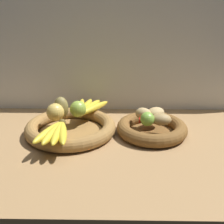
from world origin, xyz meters
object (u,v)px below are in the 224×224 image
object	(u,v)px
fruit_bowl_right	(153,128)
apple_golden_left	(56,112)
apple_green_back	(79,109)
lime_near	(148,119)
pear_brown	(62,107)
potato_back	(157,113)
fruit_bowl_left	(72,128)
chili_pepper	(156,120)
banana_bunch_front	(57,132)
potato_oblong	(144,114)
banana_bunch_back	(88,107)
potato_small	(162,119)

from	to	relation	value
fruit_bowl_right	apple_golden_left	size ratio (longest dim) A/B	3.95
apple_golden_left	apple_green_back	world-z (taller)	apple_golden_left
apple_golden_left	lime_near	bearing A→B (deg)	-7.21
pear_brown	potato_back	bearing A→B (deg)	0.14
fruit_bowl_left	chili_pepper	size ratio (longest dim) A/B	2.92
apple_green_back	banana_bunch_front	bearing A→B (deg)	-106.73
fruit_bowl_left	fruit_bowl_right	size ratio (longest dim) A/B	1.29
fruit_bowl_left	pear_brown	world-z (taller)	pear_brown
fruit_bowl_right	potato_oblong	size ratio (longest dim) A/B	4.17
banana_bunch_back	potato_small	xyz separation A→B (cm)	(28.89, -15.22, 0.92)
fruit_bowl_left	banana_bunch_back	size ratio (longest dim) A/B	1.74
potato_back	lime_near	size ratio (longest dim) A/B	1.41
banana_bunch_front	potato_back	size ratio (longest dim) A/B	2.54
apple_golden_left	banana_bunch_front	xyz separation A→B (cm)	(2.90, -13.78, -1.94)
chili_pepper	pear_brown	bearing A→B (deg)	174.05
lime_near	chili_pepper	size ratio (longest dim) A/B	0.44
potato_back	lime_near	xyz separation A→B (cm)	(-4.11, -7.43, 0.44)
fruit_bowl_right	lime_near	distance (cm)	6.80
apple_golden_left	lime_near	size ratio (longest dim) A/B	1.30
fruit_bowl_right	banana_bunch_front	bearing A→B (deg)	-159.47
fruit_bowl_right	banana_bunch_front	distance (cm)	36.87
apple_golden_left	chili_pepper	size ratio (longest dim) A/B	0.57
pear_brown	potato_oblong	size ratio (longest dim) A/B	1.32
pear_brown	potato_small	distance (cm)	38.99
fruit_bowl_right	banana_bunch_back	world-z (taller)	banana_bunch_back
banana_bunch_back	potato_oblong	size ratio (longest dim) A/B	3.09
fruit_bowl_right	apple_golden_left	world-z (taller)	apple_golden_left
fruit_bowl_left	apple_green_back	size ratio (longest dim) A/B	5.28
lime_near	potato_back	bearing A→B (deg)	61.02
banana_bunch_front	potato_back	xyz separation A→B (cm)	(36.10, 16.80, 0.71)
fruit_bowl_right	banana_bunch_front	world-z (taller)	banana_bunch_front
fruit_bowl_left	potato_small	bearing A→B (deg)	-4.79
potato_oblong	potato_small	distance (cm)	8.14
fruit_bowl_left	banana_bunch_front	world-z (taller)	banana_bunch_front
apple_green_back	potato_back	bearing A→B (deg)	-1.63
fruit_bowl_right	potato_small	bearing A→B (deg)	-45.00
lime_near	potato_oblong	bearing A→B (deg)	98.65
fruit_bowl_left	potato_oblong	xyz separation A→B (cm)	(28.19, 2.51, 5.10)
pear_brown	banana_bunch_back	distance (cm)	13.05
banana_bunch_back	banana_bunch_front	bearing A→B (deg)	-108.19
fruit_bowl_right	chili_pepper	distance (cm)	3.92
apple_green_back	potato_oblong	xyz separation A→B (cm)	(25.76, -2.31, -0.94)
apple_green_back	chili_pepper	size ratio (longest dim) A/B	0.55
potato_small	chili_pepper	xyz separation A→B (cm)	(-2.02, 2.29, -1.21)
pear_brown	potato_small	xyz separation A→B (cm)	(38.35, -6.73, -2.03)
banana_bunch_front	chili_pepper	distance (cm)	37.23
lime_near	pear_brown	bearing A→B (deg)	167.53
fruit_bowl_right	potato_back	xyz separation A→B (cm)	(1.79, 3.95, 4.92)
banana_bunch_front	potato_back	world-z (taller)	potato_back
fruit_bowl_right	apple_green_back	distance (cm)	30.00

